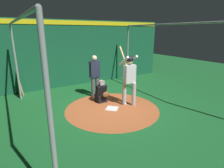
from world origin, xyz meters
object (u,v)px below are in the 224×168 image
object	(u,v)px
home_plate	(112,108)
baseball_0	(126,104)
catcher	(101,93)
umpire	(95,74)
batter	(129,76)
bat_rack	(19,84)

from	to	relation	value
home_plate	baseball_0	world-z (taller)	baseball_0
catcher	umpire	distance (m)	0.98
batter	umpire	distance (m)	1.70
batter	bat_rack	world-z (taller)	batter
umpire	bat_rack	size ratio (longest dim) A/B	1.70
catcher	baseball_0	distance (m)	1.06
bat_rack	baseball_0	world-z (taller)	bat_rack
batter	bat_rack	distance (m)	4.99
baseball_0	batter	bearing A→B (deg)	74.52
home_plate	umpire	xyz separation A→B (m)	(-1.53, 0.07, 1.00)
batter	catcher	size ratio (longest dim) A/B	2.40
catcher	umpire	bearing A→B (deg)	173.73
home_plate	baseball_0	xyz separation A→B (m)	(-0.01, 0.62, 0.03)
bat_rack	baseball_0	size ratio (longest dim) A/B	14.20
umpire	batter	bearing A→B (deg)	23.09
bat_rack	baseball_0	distance (m)	4.86
catcher	baseball_0	world-z (taller)	catcher
batter	umpire	xyz separation A→B (m)	(-1.55, -0.66, -0.15)
home_plate	baseball_0	distance (m)	0.62
catcher	bat_rack	size ratio (longest dim) A/B	0.88
batter	baseball_0	bearing A→B (deg)	-105.48
baseball_0	home_plate	bearing A→B (deg)	-89.01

